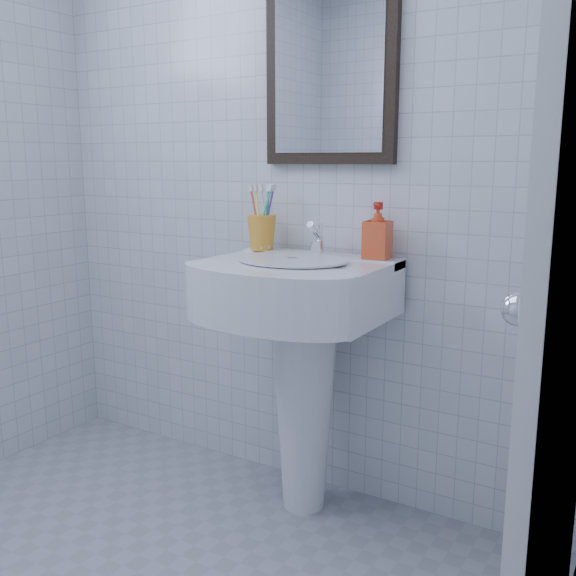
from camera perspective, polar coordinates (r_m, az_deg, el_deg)
The scene contains 10 objects.
wall_back at distance 2.43m, azimuth -0.07°, elevation 11.20°, with size 2.20×0.02×2.50m, color silver.
wall_right at distance 0.89m, azimuth 21.47°, elevation 10.31°, with size 0.02×2.40×2.50m, color silver.
washbasin at distance 2.24m, azimuth 1.16°, elevation -4.94°, with size 0.61×0.44×0.93m.
faucet at distance 2.27m, azimuth 2.59°, elevation 4.19°, with size 0.05×0.11×0.12m.
toothbrush_cup at distance 2.39m, azimuth -2.35°, elevation 4.96°, with size 0.11×0.11×0.13m, color orange, non-canonical shape.
soap_dispenser at distance 2.18m, azimuth 7.97°, elevation 5.05°, with size 0.09×0.09×0.19m, color red.
wall_mirror at distance 2.34m, azimuth 3.73°, elevation 18.54°, with size 0.50×0.04×0.62m.
bathroom_door at distance 1.46m, azimuth 23.69°, elevation 0.36°, with size 0.04×0.80×2.00m, color silver.
towel_ring at distance 1.60m, azimuth 23.79°, elevation 3.00°, with size 0.18×0.18×0.01m, color white.
hand_towel at distance 1.63m, azimuth 22.60°, elevation -3.20°, with size 0.03×0.16×0.38m, color silver.
Camera 1 is at (1.25, -0.88, 1.25)m, focal length 40.00 mm.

